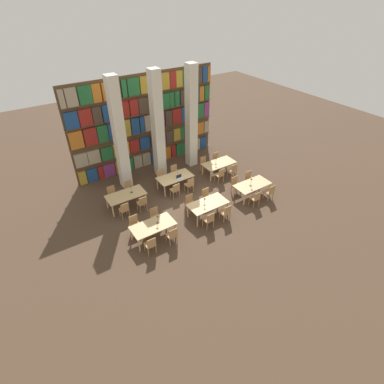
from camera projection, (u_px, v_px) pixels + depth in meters
The scene contains 42 objects.
ground_plane at pixel (190, 201), 15.71m from camera, with size 40.00×40.00×0.00m, color #4C3828.
bookshelf_bank at pixel (146, 123), 17.31m from camera, with size 8.97×0.35×5.50m.
pillar_left at pixel (119, 136), 15.21m from camera, with size 0.55×0.55×6.00m.
pillar_center at pixel (158, 126), 16.20m from camera, with size 0.55×0.55×6.00m.
pillar_right at pixel (191, 118), 17.18m from camera, with size 0.55×0.55×6.00m.
reading_table_0 at pixel (153, 227), 13.10m from camera, with size 1.93×0.99×0.73m.
chair_0 at pixel (151, 245), 12.42m from camera, with size 0.42×0.40×0.90m.
chair_1 at pixel (135, 224), 13.48m from camera, with size 0.42×0.40×0.90m.
chair_2 at pixel (172, 235), 12.89m from camera, with size 0.42×0.40×0.90m.
chair_3 at pixel (155, 216), 13.95m from camera, with size 0.42×0.40×0.90m.
desk_lamp_0 at pixel (158, 218), 13.01m from camera, with size 0.14×0.14×0.44m.
reading_table_1 at pixel (208, 205), 14.38m from camera, with size 1.93×0.99×0.73m.
chair_4 at pixel (209, 220), 13.72m from camera, with size 0.42×0.40×0.90m.
chair_5 at pixel (190, 203), 14.78m from camera, with size 0.42×0.40×0.90m.
chair_6 at pixel (226, 212), 14.17m from camera, with size 0.42×0.40×0.90m.
chair_7 at pixel (207, 196), 15.23m from camera, with size 0.42×0.40×0.90m.
desk_lamp_1 at pixel (205, 200), 14.08m from camera, with size 0.14×0.14×0.41m.
reading_table_2 at pixel (252, 185), 15.72m from camera, with size 1.93×0.99×0.73m.
chair_8 at pixel (255, 198), 15.07m from camera, with size 0.42×0.40×0.90m.
chair_9 at pixel (235, 184), 16.13m from camera, with size 0.42×0.40×0.90m.
chair_10 at pixel (270, 192), 15.53m from camera, with size 0.42×0.40×0.90m.
chair_11 at pixel (249, 178), 16.59m from camera, with size 0.42×0.40×0.90m.
desk_lamp_2 at pixel (251, 181), 15.39m from camera, with size 0.14×0.14×0.46m.
reading_table_3 at pixel (126, 196), 14.97m from camera, with size 1.93×0.99×0.73m.
chair_12 at pixel (124, 209), 14.33m from camera, with size 0.42×0.40×0.90m.
chair_13 at pixel (112, 194), 15.39m from camera, with size 0.42×0.40×0.90m.
chair_14 at pixel (142, 203), 14.76m from camera, with size 0.42×0.40×0.90m.
chair_15 at pixel (129, 188), 15.82m from camera, with size 0.42×0.40×0.90m.
desk_lamp_3 at pixel (131, 188), 14.90m from camera, with size 0.14×0.14×0.42m.
reading_table_4 at pixel (175, 178), 16.32m from camera, with size 1.93×0.99×0.73m.
chair_16 at pixel (175, 190), 15.69m from camera, with size 0.42×0.40×0.90m.
chair_17 at pixel (161, 176), 16.75m from camera, with size 0.42×0.40×0.90m.
chair_18 at pixel (190, 184), 16.09m from camera, with size 0.42×0.40×0.90m.
chair_19 at pixel (175, 172), 17.15m from camera, with size 0.42×0.40×0.90m.
desk_lamp_4 at pixel (178, 171), 16.16m from camera, with size 0.14×0.14×0.46m.
laptop at pixel (180, 178), 16.11m from camera, with size 0.32×0.22×0.21m.
reading_table_5 at pixel (219, 164), 17.55m from camera, with size 1.93×0.99×0.73m.
chair_20 at pixel (220, 175), 16.89m from camera, with size 0.42×0.40×0.90m.
chair_21 at pixel (204, 163), 17.95m from camera, with size 0.42×0.40×0.90m.
chair_22 at pixel (233, 170), 17.31m from camera, with size 0.42×0.40×0.90m.
chair_23 at pixel (217, 159), 18.37m from camera, with size 0.42×0.40×0.90m.
desk_lamp_5 at pixel (216, 160), 17.19m from camera, with size 0.14×0.14×0.45m.
Camera 1 is at (-6.84, -10.52, 9.46)m, focal length 28.00 mm.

